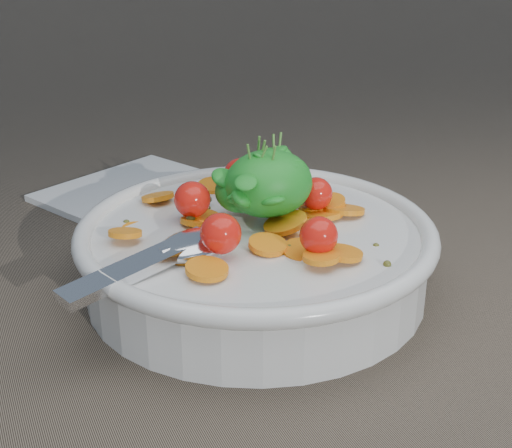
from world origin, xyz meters
name	(u,v)px	position (x,y,z in m)	size (l,w,h in m)	color
ground	(242,292)	(0.00, 0.00, 0.00)	(6.00, 6.00, 0.00)	#6F604F
bowl	(256,251)	(0.01, 0.00, 0.03)	(0.30, 0.28, 0.12)	silver
napkin	(139,192)	(-0.02, 0.24, 0.00)	(0.18, 0.15, 0.01)	white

